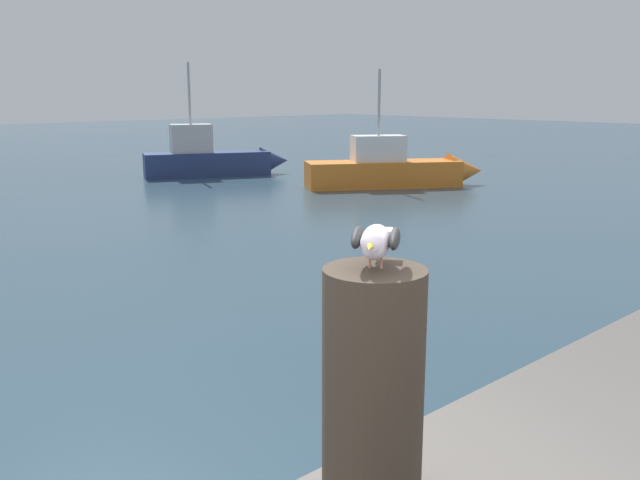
{
  "coord_description": "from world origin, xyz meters",
  "views": [
    {
      "loc": [
        -0.88,
        -1.67,
        2.73
      ],
      "look_at": [
        0.59,
        -0.06,
        2.25
      ],
      "focal_mm": 38.03,
      "sensor_mm": 36.0,
      "label": 1
    }
  ],
  "objects_px": {
    "mooring_post": "(373,395)",
    "boat_orange": "(399,170)",
    "boat_navy": "(215,159)",
    "seagull": "(375,241)"
  },
  "relations": [
    {
      "from": "mooring_post",
      "to": "boat_orange",
      "type": "xyz_separation_m",
      "value": [
        13.57,
        11.7,
        -1.29
      ]
    },
    {
      "from": "seagull",
      "to": "boat_navy",
      "type": "distance_m",
      "value": 20.78
    },
    {
      "from": "boat_navy",
      "to": "mooring_post",
      "type": "bearing_deg",
      "value": -122.29
    },
    {
      "from": "boat_orange",
      "to": "boat_navy",
      "type": "bearing_deg",
      "value": 113.39
    },
    {
      "from": "boat_navy",
      "to": "boat_orange",
      "type": "distance_m",
      "value": 6.32
    },
    {
      "from": "mooring_post",
      "to": "boat_orange",
      "type": "distance_m",
      "value": 17.96
    },
    {
      "from": "mooring_post",
      "to": "boat_orange",
      "type": "bearing_deg",
      "value": 40.76
    },
    {
      "from": "boat_navy",
      "to": "seagull",
      "type": "bearing_deg",
      "value": -122.29
    },
    {
      "from": "seagull",
      "to": "boat_navy",
      "type": "xyz_separation_m",
      "value": [
        11.06,
        17.51,
        -1.72
      ]
    },
    {
      "from": "boat_orange",
      "to": "mooring_post",
      "type": "bearing_deg",
      "value": -139.24
    }
  ]
}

